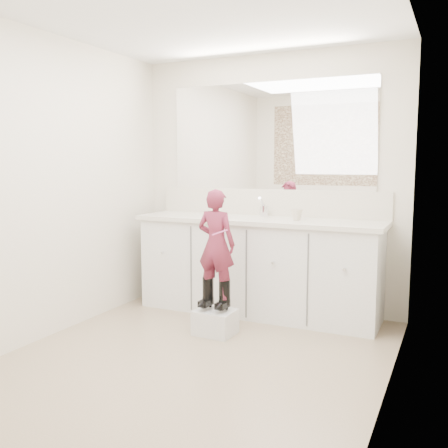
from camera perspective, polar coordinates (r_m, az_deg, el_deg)
The scene contains 19 objects.
floor at distance 3.69m, azimuth -3.37°, elevation -15.16°, with size 3.00×3.00×0.00m, color #7F6D53.
ceiling at distance 3.56m, azimuth -3.67°, elevation 23.45°, with size 3.00×3.00×0.00m, color white.
wall_back at distance 4.79m, azimuth 5.17°, elevation 4.70°, with size 2.60×2.60×0.00m, color beige.
wall_front at distance 2.23m, azimuth -22.38°, elevation 1.53°, with size 2.60×2.60×0.00m, color beige.
wall_left at distance 4.20m, azimuth -19.30°, elevation 4.01°, with size 3.00×3.00×0.00m, color beige.
wall_right at distance 3.02m, azimuth 18.69°, elevation 3.00°, with size 3.00×3.00×0.00m, color beige.
vanity_cabinet at distance 4.63m, azimuth 3.89°, elevation -5.04°, with size 2.20×0.55×0.85m, color silver.
countertop at distance 4.54m, azimuth 3.86°, elevation 0.42°, with size 2.28×0.58×0.04m, color beige.
backsplash at distance 4.79m, azimuth 5.08°, elevation 2.48°, with size 2.28×0.03×0.25m, color beige.
mirror at distance 4.78m, azimuth 5.18°, elevation 9.97°, with size 2.00×0.02×1.00m, color white.
dot_panel at distance 2.24m, azimuth -22.74°, elevation 13.07°, with size 2.00×0.01×1.20m, color #472819.
faucet at distance 4.69m, azimuth 4.61°, elevation 1.48°, with size 0.08×0.08×0.10m, color silver.
cup at distance 4.42m, azimuth 8.30°, elevation 1.07°, with size 0.11×0.11×0.10m, color beige.
soap_bottle at distance 4.69m, azimuth -0.91°, elevation 1.89°, with size 0.07×0.08×0.16m, color white.
step_stool at distance 4.14m, azimuth -1.01°, elevation -11.14°, with size 0.31×0.26×0.20m, color silver.
boot_left at distance 4.13m, azimuth -1.83°, elevation -7.87°, with size 0.10×0.17×0.26m, color black, non-canonical shape.
boot_right at distance 4.06m, azimuth 0.07°, elevation -8.10°, with size 0.10×0.17×0.26m, color black, non-canonical shape.
toddler at distance 4.01m, azimuth -0.90°, elevation -2.29°, with size 0.32×0.21×0.88m, color #B5375F.
toothbrush at distance 3.89m, azimuth -0.50°, elevation -0.97°, with size 0.01×0.01×0.14m, color #E559AB.
Camera 1 is at (1.64, -2.99, 1.39)m, focal length 40.00 mm.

